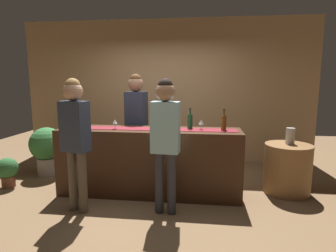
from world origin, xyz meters
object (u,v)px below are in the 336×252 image
Objects in this scene: vase_on_side_table at (290,136)px; potted_plant_small at (7,170)px; wine_bottle_clear at (161,121)px; wine_bottle_amber at (224,122)px; customer_browsing at (75,131)px; round_side_table at (287,169)px; wine_glass_far_end at (201,122)px; customer_sipping at (165,132)px; wine_bottle_green at (190,121)px; wine_glass_near_customer at (115,122)px; potted_plant_tall at (47,148)px; wine_glass_mid_counter at (177,123)px; bartender at (136,115)px.

potted_plant_small is (-4.35, -0.39, -0.59)m from vase_on_side_table.
wine_bottle_amber is at bearing 0.41° from wine_bottle_clear.
customer_browsing is 2.31× the size of round_side_table.
vase_on_side_table is 0.51× the size of potted_plant_small.
customer_sipping is at bearing -124.59° from wine_glass_far_end.
wine_bottle_green reaches higher than potted_plant_small.
wine_glass_near_customer is 0.96m from customer_sipping.
customer_sipping is at bearing 21.20° from customer_browsing.
wine_bottle_clear reaches higher than wine_glass_near_customer.
potted_plant_small is at bearing -115.74° from potted_plant_tall.
potted_plant_tall is at bearing 157.51° from customer_sipping.
customer_sipping reaches higher than wine_glass_near_customer.
potted_plant_tall is (-2.56, 0.52, -0.60)m from wine_bottle_green.
wine_glass_near_customer is 1.00× the size of wine_glass_mid_counter.
vase_on_side_table is at bearing 36.83° from customer_browsing.
vase_on_side_table is (2.88, 1.04, -0.20)m from customer_browsing.
customer_sipping is at bearing -99.46° from wine_glass_mid_counter.
round_side_table is (1.88, 0.29, -0.72)m from wine_bottle_clear.
wine_bottle_amber is 0.48m from wine_bottle_green.
potted_plant_tall is at bearing 168.54° from wine_bottle_green.
wine_bottle_amber is 0.18× the size of customer_sipping.
wine_bottle_clear reaches higher than wine_glass_mid_counter.
wine_bottle_clear reaches higher than potted_plant_small.
bartender is at bearing 173.31° from round_side_table.
wine_glass_far_end is at bearing 179.01° from wine_bottle_amber.
customer_browsing is (-1.39, -0.77, -0.04)m from wine_bottle_green.
wine_glass_mid_counter is at bearing -174.44° from wine_bottle_amber.
bartender reaches higher than round_side_table.
wine_bottle_amber is 2.10× the size of wine_glass_mid_counter.
customer_browsing is at bearing -155.54° from wine_glass_far_end.
wine_bottle_amber is 0.66m from wine_glass_mid_counter.
wine_bottle_amber is at bearing 37.57° from customer_browsing.
round_side_table is at bearing 15.87° from wine_bottle_amber.
potted_plant_tall is (-2.72, 0.58, -0.59)m from wine_glass_far_end.
wine_bottle_green is at bearing 46.00° from customer_browsing.
wine_bottle_green is at bearing 37.24° from wine_glass_mid_counter.
wine_glass_mid_counter is 1.38m from customer_browsing.
wine_bottle_clear is 0.75m from bartender.
bartender is 2.43m from vase_on_side_table.
customer_browsing is at bearing -118.19° from wine_glass_near_customer.
wine_glass_near_customer is at bearing 78.81° from customer_browsing.
wine_bottle_green is 0.17× the size of bartender.
wine_bottle_green is 1.64m from round_side_table.
bartender is 2.42× the size of round_side_table.
customer_sipping is 2.06m from round_side_table.
customer_browsing is at bearing -160.17° from vase_on_side_table.
wine_bottle_amber is at bearing -8.45° from wine_bottle_green.
bartender reaches higher than potted_plant_small.
vase_on_side_table is (1.76, 0.96, -0.19)m from customer_sipping.
customer_sipping is (-0.27, -0.69, -0.04)m from wine_bottle_green.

